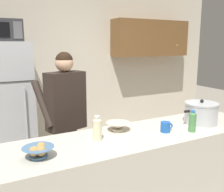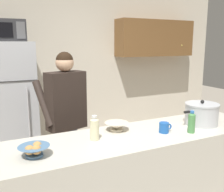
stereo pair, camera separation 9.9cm
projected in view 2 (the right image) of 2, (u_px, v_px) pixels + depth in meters
name	position (u px, v px, depth m)	size (l,w,h in m)	color
back_wall_unit	(80.00, 65.00, 4.35)	(6.00, 0.48, 2.60)	beige
kitchen_island	(138.00, 181.00, 2.43)	(2.55, 0.68, 0.92)	beige
refrigerator	(11.00, 106.00, 3.59)	(0.64, 0.68, 1.75)	#B7BABF
microwave	(6.00, 31.00, 3.37)	(0.48, 0.37, 0.28)	#2D2D30
person_near_pot	(66.00, 109.00, 2.84)	(0.58, 0.52, 1.64)	#33384C
cooking_pot	(202.00, 114.00, 2.61)	(0.45, 0.33, 0.25)	silver
coffee_mug	(164.00, 128.00, 2.37)	(0.13, 0.09, 0.10)	#1E59B2
bread_bowl	(34.00, 150.00, 1.86)	(0.23, 0.23, 0.10)	#4C7299
empty_bowl	(117.00, 126.00, 2.42)	(0.22, 0.22, 0.08)	beige
bottle_near_edge	(192.00, 122.00, 2.36)	(0.07, 0.07, 0.20)	#4C8C4C
bottle_mid_counter	(94.00, 128.00, 2.18)	(0.08, 0.08, 0.21)	beige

